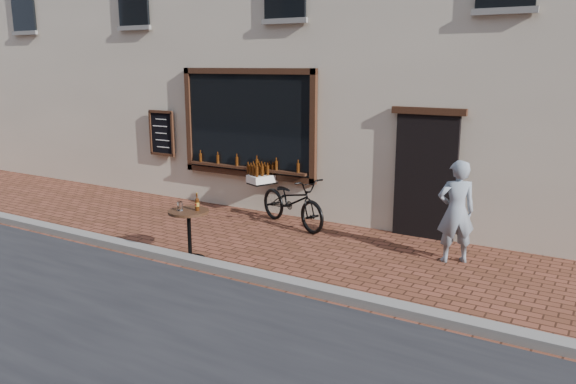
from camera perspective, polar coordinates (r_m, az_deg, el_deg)
The scene contains 5 objects.
ground at distance 8.34m, azimuth -6.89°, elevation -8.63°, with size 90.00×90.00×0.00m, color #552C1B.
kerb at distance 8.46m, azimuth -6.06°, elevation -7.84°, with size 90.00×0.25×0.12m, color slate.
cargo_bicycle at distance 10.73m, azimuth 0.33°, elevation -0.85°, with size 2.24×1.37×1.05m.
bistro_table at distance 8.95m, azimuth -10.01°, elevation -3.29°, with size 0.64×0.64×1.09m.
pedestrian at distance 9.08m, azimuth 16.70°, elevation -1.92°, with size 0.59×0.39×1.62m, color gray.
Camera 1 is at (4.82, -6.09, 3.03)m, focal length 35.00 mm.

